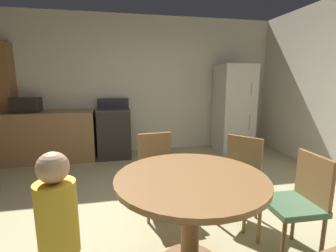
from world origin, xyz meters
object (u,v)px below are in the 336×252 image
Objects in this scene: microwave at (26,105)px; person_child at (59,240)px; dining_table at (191,197)px; oven_range at (114,133)px; chair_north at (158,168)px; chair_east at (299,199)px; refrigerator at (234,108)px; chair_northeast at (239,173)px.

microwave is 3.59m from person_child.
oven_range is at bearing 100.89° from dining_table.
person_child is (-0.77, -1.23, 0.08)m from chair_north.
person_child is at bearing 10.91° from chair_east.
chair_north is at bearing -77.08° from oven_range.
refrigerator is 2.86m from chair_north.
microwave is 3.74m from chair_northeast.
microwave is at bearing 90.06° from person_child.
dining_table is (-1.83, -2.99, -0.28)m from refrigerator.
microwave is at bearing -143.30° from chair_north.
chair_north is (0.49, -2.13, 0.03)m from oven_range.
person_child is (1.20, -3.35, -0.45)m from microwave.
oven_range is 3.11m from dining_table.
microwave is 0.40× the size of person_child.
refrigerator is at bearing 131.03° from chair_north.
refrigerator is 2.68m from chair_northeast.
oven_range reaches higher than person_child.
oven_range is 0.97× the size of dining_table.
person_child is at bearing -9.92° from chair_northeast.
refrigerator reaches higher than person_child.
oven_range is 0.62× the size of refrigerator.
chair_east is 0.80× the size of person_child.
dining_table is 1.04× the size of person_child.
microwave is 0.51× the size of chair_northeast.
chair_north is at bearing -61.75° from chair_northeast.
microwave is 2.95m from chair_north.
person_child reaches higher than dining_table.
dining_table is at bearing -79.11° from oven_range.
oven_range reaches higher than dining_table.
chair_east is at bearing 69.10° from chair_northeast.
refrigerator is 2.02× the size of chair_east.
person_child reaches higher than chair_northeast.
microwave reaches higher than chair_north.
chair_north and chair_northeast have the same top height.
refrigerator reaches higher than dining_table.
microwave is 3.70m from dining_table.
oven_range is at bearing -61.72° from chair_east.
chair_northeast is (1.30, -2.46, 0.03)m from oven_range.
oven_range is 3.37m from person_child.
chair_north is 1.39m from chair_east.
chair_east is 1.81m from person_child.
person_child is at bearing -38.06° from chair_north.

